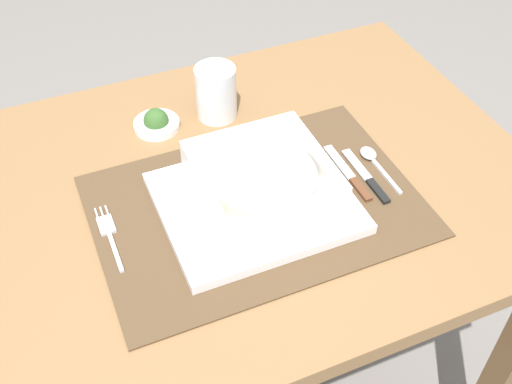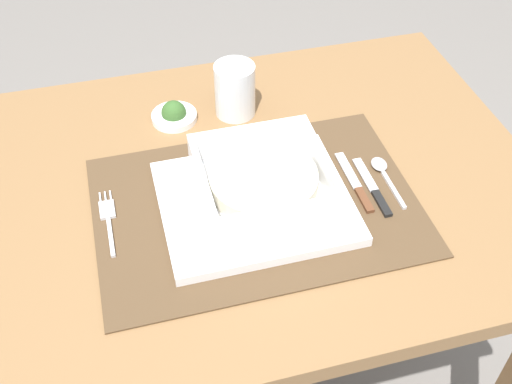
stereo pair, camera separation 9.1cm
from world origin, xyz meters
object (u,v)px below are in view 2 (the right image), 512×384
object	(u,v)px
fork	(108,217)
drinking_glass	(235,93)
spoon	(382,169)
dining_table	(261,230)
condiment_saucer	(174,115)
butter_knife	(374,190)
bread_knife	(356,185)
porridge_bowl	(263,182)

from	to	relation	value
fork	drinking_glass	world-z (taller)	drinking_glass
fork	spoon	xyz separation A→B (m)	(0.42, -0.01, 0.00)
dining_table	fork	distance (m)	0.27
fork	condiment_saucer	distance (m)	0.25
butter_knife	bread_knife	xyz separation A→B (m)	(-0.02, 0.02, 0.00)
bread_knife	butter_knife	bearing A→B (deg)	-36.42
bread_knife	spoon	bearing A→B (deg)	23.22
dining_table	fork	xyz separation A→B (m)	(-0.24, -0.03, 0.13)
dining_table	butter_knife	distance (m)	0.22
drinking_glass	bread_knife	bearing A→B (deg)	-60.13
drinking_glass	condiment_saucer	world-z (taller)	drinking_glass
porridge_bowl	fork	distance (m)	0.23
bread_knife	drinking_glass	bearing A→B (deg)	120.84
butter_knife	condiment_saucer	size ratio (longest dim) A/B	1.66
condiment_saucer	drinking_glass	bearing A→B (deg)	-3.27
fork	condiment_saucer	world-z (taller)	condiment_saucer
spoon	fork	bearing A→B (deg)	-176.82
porridge_bowl	bread_knife	world-z (taller)	porridge_bowl
butter_knife	bread_knife	world-z (taller)	same
spoon	condiment_saucer	distance (m)	0.36
butter_knife	fork	bearing A→B (deg)	172.19
porridge_bowl	spoon	xyz separation A→B (m)	(0.20, 0.01, -0.03)
butter_knife	bread_knife	bearing A→B (deg)	141.65
drinking_glass	condiment_saucer	size ratio (longest dim) A/B	1.20
porridge_bowl	butter_knife	xyz separation A→B (m)	(0.17, -0.03, -0.03)
butter_knife	condiment_saucer	bearing A→B (deg)	134.72
dining_table	porridge_bowl	world-z (taller)	porridge_bowl
spoon	porridge_bowl	bearing A→B (deg)	-172.03
spoon	drinking_glass	xyz separation A→B (m)	(-0.19, 0.21, 0.03)
dining_table	spoon	xyz separation A→B (m)	(0.18, -0.04, 0.13)
spoon	drinking_glass	distance (m)	0.28
dining_table	bread_knife	size ratio (longest dim) A/B	6.45
fork	bread_knife	bearing A→B (deg)	-4.55
dining_table	drinking_glass	xyz separation A→B (m)	(-0.00, 0.17, 0.16)
fork	butter_knife	xyz separation A→B (m)	(0.40, -0.05, 0.00)
dining_table	bread_knife	world-z (taller)	bread_knife
spoon	drinking_glass	bearing A→B (deg)	135.57
condiment_saucer	spoon	bearing A→B (deg)	-36.82
porridge_bowl	butter_knife	distance (m)	0.17
porridge_bowl	drinking_glass	world-z (taller)	drinking_glass
fork	drinking_glass	size ratio (longest dim) A/B	1.39
butter_knife	bread_knife	size ratio (longest dim) A/B	0.96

